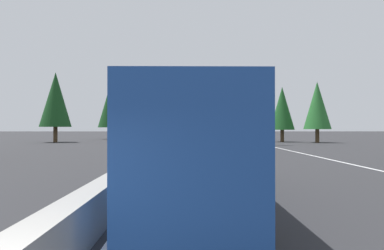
{
  "coord_description": "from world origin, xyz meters",
  "views": [
    {
      "loc": [
        -2.64,
        -1.72,
        2.18
      ],
      "look_at": [
        55.81,
        -2.49,
        2.67
      ],
      "focal_mm": 32.58,
      "sensor_mm": 36.0,
      "label": 1
    }
  ],
  "objects_px": {
    "sedan_far_left": "(209,132)",
    "pickup_mid_center": "(229,142)",
    "conifer_right_near": "(317,106)",
    "conifer_left_near": "(56,100)",
    "conifer_left_mid": "(110,107)",
    "bus_distant_a": "(189,143)",
    "box_truck_mid_left": "(228,131)",
    "sign_gantry_overhead": "(221,104)",
    "conifer_right_mid": "(282,108)"
  },
  "relations": [
    {
      "from": "sedan_far_left",
      "to": "conifer_left_near",
      "type": "relative_size",
      "value": 0.41
    },
    {
      "from": "box_truck_mid_left",
      "to": "conifer_left_mid",
      "type": "distance_m",
      "value": 24.25
    },
    {
      "from": "pickup_mid_center",
      "to": "sedan_far_left",
      "type": "xyz_separation_m",
      "value": [
        87.82,
        -3.56,
        -0.23
      ]
    },
    {
      "from": "bus_distant_a",
      "to": "pickup_mid_center",
      "type": "xyz_separation_m",
      "value": [
        20.62,
        -3.68,
        -0.8
      ]
    },
    {
      "from": "sedan_far_left",
      "to": "conifer_left_mid",
      "type": "xyz_separation_m",
      "value": [
        -50.97,
        22.53,
        5.63
      ]
    },
    {
      "from": "pickup_mid_center",
      "to": "sedan_far_left",
      "type": "bearing_deg",
      "value": -2.32
    },
    {
      "from": "conifer_right_mid",
      "to": "conifer_left_mid",
      "type": "relative_size",
      "value": 0.83
    },
    {
      "from": "bus_distant_a",
      "to": "box_truck_mid_left",
      "type": "height_order",
      "value": "bus_distant_a"
    },
    {
      "from": "sedan_far_left",
      "to": "conifer_left_mid",
      "type": "bearing_deg",
      "value": 156.16
    },
    {
      "from": "sign_gantry_overhead",
      "to": "box_truck_mid_left",
      "type": "xyz_separation_m",
      "value": [
        16.1,
        -2.76,
        -3.64
      ]
    },
    {
      "from": "bus_distant_a",
      "to": "pickup_mid_center",
      "type": "distance_m",
      "value": 20.96
    },
    {
      "from": "bus_distant_a",
      "to": "conifer_right_near",
      "type": "height_order",
      "value": "conifer_right_near"
    },
    {
      "from": "sign_gantry_overhead",
      "to": "conifer_left_mid",
      "type": "bearing_deg",
      "value": 38.73
    },
    {
      "from": "sign_gantry_overhead",
      "to": "conifer_right_mid",
      "type": "xyz_separation_m",
      "value": [
        10.29,
        -10.55,
        -0.01
      ]
    },
    {
      "from": "pickup_mid_center",
      "to": "box_truck_mid_left",
      "type": "bearing_deg",
      "value": -6.67
    },
    {
      "from": "sedan_far_left",
      "to": "conifer_left_mid",
      "type": "height_order",
      "value": "conifer_left_mid"
    },
    {
      "from": "box_truck_mid_left",
      "to": "sign_gantry_overhead",
      "type": "bearing_deg",
      "value": 170.28
    },
    {
      "from": "sign_gantry_overhead",
      "to": "conifer_left_near",
      "type": "distance_m",
      "value": 26.05
    },
    {
      "from": "pickup_mid_center",
      "to": "conifer_right_mid",
      "type": "height_order",
      "value": "conifer_right_mid"
    },
    {
      "from": "pickup_mid_center",
      "to": "conifer_left_mid",
      "type": "height_order",
      "value": "conifer_left_mid"
    },
    {
      "from": "sign_gantry_overhead",
      "to": "conifer_right_mid",
      "type": "distance_m",
      "value": 14.74
    },
    {
      "from": "pickup_mid_center",
      "to": "box_truck_mid_left",
      "type": "height_order",
      "value": "box_truck_mid_left"
    },
    {
      "from": "pickup_mid_center",
      "to": "conifer_left_near",
      "type": "relative_size",
      "value": 0.52
    },
    {
      "from": "pickup_mid_center",
      "to": "sign_gantry_overhead",
      "type": "bearing_deg",
      "value": -2.66
    },
    {
      "from": "pickup_mid_center",
      "to": "conifer_right_near",
      "type": "relative_size",
      "value": 0.62
    },
    {
      "from": "sign_gantry_overhead",
      "to": "conifer_right_near",
      "type": "xyz_separation_m",
      "value": [
        7.55,
        -15.04,
        0.28
      ]
    },
    {
      "from": "sedan_far_left",
      "to": "pickup_mid_center",
      "type": "bearing_deg",
      "value": 177.68
    },
    {
      "from": "sedan_far_left",
      "to": "conifer_left_mid",
      "type": "relative_size",
      "value": 0.42
    },
    {
      "from": "conifer_left_near",
      "to": "bus_distant_a",
      "type": "bearing_deg",
      "value": -154.5
    },
    {
      "from": "sign_gantry_overhead",
      "to": "sedan_far_left",
      "type": "relative_size",
      "value": 2.88
    },
    {
      "from": "sedan_far_left",
      "to": "conifer_right_mid",
      "type": "xyz_separation_m",
      "value": [
        -65.05,
        -7.57,
        4.55
      ]
    },
    {
      "from": "conifer_right_mid",
      "to": "sign_gantry_overhead",
      "type": "bearing_deg",
      "value": 134.29
    },
    {
      "from": "sedan_far_left",
      "to": "conifer_left_near",
      "type": "height_order",
      "value": "conifer_left_near"
    },
    {
      "from": "bus_distant_a",
      "to": "conifer_left_near",
      "type": "height_order",
      "value": "conifer_left_near"
    },
    {
      "from": "bus_distant_a",
      "to": "sedan_far_left",
      "type": "relative_size",
      "value": 2.61
    },
    {
      "from": "box_truck_mid_left",
      "to": "conifer_left_near",
      "type": "relative_size",
      "value": 0.8
    },
    {
      "from": "conifer_right_mid",
      "to": "conifer_left_near",
      "type": "relative_size",
      "value": 0.81
    },
    {
      "from": "conifer_right_near",
      "to": "pickup_mid_center",
      "type": "bearing_deg",
      "value": 142.03
    },
    {
      "from": "conifer_right_near",
      "to": "conifer_left_mid",
      "type": "height_order",
      "value": "conifer_left_mid"
    },
    {
      "from": "pickup_mid_center",
      "to": "conifer_right_mid",
      "type": "distance_m",
      "value": 25.7
    },
    {
      "from": "sign_gantry_overhead",
      "to": "conifer_left_mid",
      "type": "height_order",
      "value": "conifer_left_mid"
    },
    {
      "from": "box_truck_mid_left",
      "to": "conifer_left_near",
      "type": "distance_m",
      "value": 28.45
    },
    {
      "from": "bus_distant_a",
      "to": "conifer_left_mid",
      "type": "height_order",
      "value": "conifer_left_mid"
    },
    {
      "from": "sedan_far_left",
      "to": "conifer_left_near",
      "type": "bearing_deg",
      "value": 157.56
    },
    {
      "from": "box_truck_mid_left",
      "to": "conifer_left_mid",
      "type": "relative_size",
      "value": 0.82
    },
    {
      "from": "conifer_left_mid",
      "to": "conifer_right_near",
      "type": "bearing_deg",
      "value": -115.94
    },
    {
      "from": "conifer_right_mid",
      "to": "conifer_left_mid",
      "type": "bearing_deg",
      "value": 64.93
    },
    {
      "from": "conifer_right_near",
      "to": "conifer_left_near",
      "type": "xyz_separation_m",
      "value": [
        1.54,
        39.42,
        0.96
      ]
    },
    {
      "from": "pickup_mid_center",
      "to": "conifer_left_near",
      "type": "height_order",
      "value": "conifer_left_near"
    },
    {
      "from": "conifer_right_near",
      "to": "conifer_left_near",
      "type": "height_order",
      "value": "conifer_left_near"
    }
  ]
}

